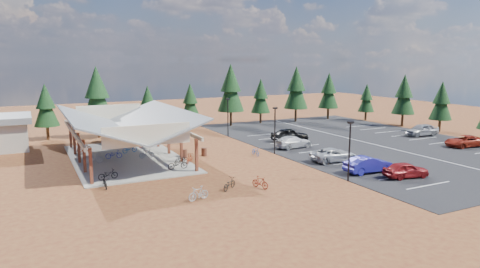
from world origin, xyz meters
TOP-DOWN VIEW (x-y plane):
  - ground at (0.00, 0.00)m, footprint 140.00×140.00m
  - asphalt_lot at (18.50, 3.00)m, footprint 27.00×44.00m
  - concrete_pad at (-10.00, 7.00)m, footprint 10.60×18.60m
  - bike_pavilion at (-10.00, 7.00)m, footprint 11.65×19.40m
  - lamp_post_0 at (5.00, -10.00)m, footprint 0.50×0.25m
  - lamp_post_1 at (5.00, 2.00)m, footprint 0.50×0.25m
  - lamp_post_2 at (5.00, 14.00)m, footprint 0.50×0.25m
  - trash_bin_0 at (-4.44, 4.73)m, footprint 0.60×0.60m
  - trash_bin_1 at (-2.27, 4.52)m, footprint 0.60×0.60m
  - pine_1 at (-16.69, 22.63)m, footprint 3.10×3.10m
  - pine_2 at (-10.56, 21.02)m, footprint 4.05×4.05m
  - pine_3 at (-3.71, 21.75)m, footprint 2.86×2.86m
  - pine_4 at (2.95, 22.83)m, footprint 2.90×2.90m
  - pine_5 at (9.41, 22.35)m, footprint 4.13×4.13m
  - pine_6 at (14.92, 22.69)m, footprint 3.11×3.11m
  - pine_7 at (21.04, 21.68)m, footprint 3.94×3.94m
  - pine_8 at (28.01, 22.00)m, footprint 3.45×3.45m
  - pine_11 at (33.80, 3.99)m, footprint 3.10×3.10m
  - pine_12 at (33.08, 10.13)m, footprint 3.44×3.44m
  - pine_13 at (32.54, 17.58)m, footprint 2.68×2.68m
  - bike_0 at (-13.16, -0.59)m, footprint 1.75×0.81m
  - bike_1 at (-13.34, 6.14)m, footprint 1.69×0.88m
  - bike_2 at (-11.23, 7.27)m, footprint 1.70×0.71m
  - bike_3 at (-13.53, 12.00)m, footprint 1.56×0.49m
  - bike_4 at (-6.73, 0.08)m, footprint 1.91×0.79m
  - bike_5 at (-8.13, 5.87)m, footprint 1.57×0.44m
  - bike_6 at (-9.14, 9.33)m, footprint 1.85×1.11m
  - bike_7 at (-6.95, 11.26)m, footprint 1.53×0.63m
  - bike_8 at (-13.76, -2.73)m, footprint 0.60×1.66m
  - bike_11 at (-2.64, -8.35)m, footprint 1.02×1.68m
  - bike_12 at (-5.02, -7.58)m, footprint 1.83×1.60m
  - bike_13 at (-8.16, -8.94)m, footprint 1.80×0.87m
  - bike_14 at (2.79, 2.27)m, footprint 0.73×1.75m
  - bike_15 at (-4.92, 1.81)m, footprint 1.49×1.69m
  - bike_16 at (-5.45, 2.59)m, footprint 1.60×0.91m
  - car_0 at (10.19, -11.43)m, footprint 4.24×2.29m
  - car_1 at (8.43, -8.67)m, footprint 4.62×1.79m
  - car_2 at (8.46, -3.76)m, footprint 5.01×2.54m
  - car_3 at (8.59, 3.73)m, footprint 4.87×2.29m
  - car_4 at (10.52, 7.42)m, footprint 4.99×2.60m
  - car_6 at (27.00, -4.91)m, footprint 5.09×2.83m
  - car_8 at (28.50, 2.60)m, footprint 5.00×2.44m

SIDE VIEW (x-z plane):
  - ground at x=0.00m, z-range 0.00..0.00m
  - asphalt_lot at x=18.50m, z-range 0.00..0.04m
  - concrete_pad at x=-10.00m, z-range 0.00..0.10m
  - bike_16 at x=-5.45m, z-range 0.00..0.80m
  - bike_8 at x=-13.76m, z-range 0.00..0.87m
  - bike_14 at x=2.79m, z-range 0.00..0.90m
  - trash_bin_0 at x=-4.44m, z-range 0.00..0.90m
  - trash_bin_1 at x=-2.27m, z-range 0.00..0.90m
  - bike_12 at x=-5.02m, z-range 0.00..0.95m
  - bike_11 at x=-2.64m, z-range 0.00..0.97m
  - bike_13 at x=-8.16m, z-range 0.00..1.04m
  - bike_15 at x=-4.92m, z-range 0.00..1.06m
  - bike_2 at x=-11.23m, z-range 0.10..0.97m
  - bike_0 at x=-13.16m, z-range 0.10..0.98m
  - bike_7 at x=-6.95m, z-range 0.10..0.99m
  - bike_6 at x=-9.14m, z-range 0.10..1.02m
  - bike_3 at x=-13.53m, z-range 0.10..1.03m
  - bike_5 at x=-8.13m, z-range 0.10..1.04m
  - bike_1 at x=-13.34m, z-range 0.10..1.08m
  - bike_4 at x=-6.73m, z-range 0.10..1.08m
  - car_6 at x=27.00m, z-range 0.04..1.39m
  - car_2 at x=8.46m, z-range 0.04..1.40m
  - car_0 at x=10.19m, z-range 0.04..1.41m
  - car_3 at x=8.59m, z-range 0.04..1.41m
  - car_1 at x=8.43m, z-range 0.04..1.54m
  - car_4 at x=10.52m, z-range 0.04..1.66m
  - car_8 at x=28.50m, z-range 0.04..1.68m
  - lamp_post_0 at x=5.00m, z-range 0.41..5.55m
  - lamp_post_1 at x=5.00m, z-range 0.41..5.55m
  - lamp_post_2 at x=5.00m, z-range 0.41..5.55m
  - pine_13 at x=32.54m, z-range 0.68..6.92m
  - bike_pavilion at x=-10.00m, z-range 1.34..6.31m
  - pine_3 at x=-3.71m, z-range 0.73..7.40m
  - pine_4 at x=2.95m, z-range 0.74..7.51m
  - pine_11 at x=33.80m, z-range 0.80..8.02m
  - pine_1 at x=-16.69m, z-range 0.80..8.03m
  - pine_6 at x=14.92m, z-range 0.80..8.03m
  - pine_12 at x=33.08m, z-range 0.89..8.91m
  - pine_8 at x=28.01m, z-range 0.89..8.92m
  - pine_7 at x=21.04m, z-range 1.02..10.21m
  - pine_2 at x=-10.56m, z-range 1.05..10.47m
  - pine_5 at x=9.41m, z-range 1.07..10.68m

